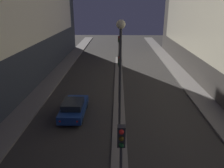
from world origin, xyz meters
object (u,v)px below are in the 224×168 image
traffic_light_mid (119,69)px  car_left_lane (74,108)px  traffic_light_far (119,45)px  traffic_light_near (121,154)px  street_lamp (120,62)px

traffic_light_mid → car_left_lane: size_ratio=1.04×
traffic_light_far → car_left_lane: 16.07m
traffic_light_mid → traffic_light_far: same height
traffic_light_far → car_left_lane: traffic_light_far is taller
traffic_light_near → car_left_lane: bearing=112.2°
traffic_light_far → car_left_lane: (-3.93, -15.33, -2.80)m
traffic_light_far → car_left_lane: size_ratio=1.04×
traffic_light_near → street_lamp: street_lamp is taller
traffic_light_far → street_lamp: bearing=-90.0°
car_left_lane → street_lamp: bearing=-43.7°
traffic_light_near → car_left_lane: size_ratio=1.04×
street_lamp → car_left_lane: size_ratio=1.83×
traffic_light_near → traffic_light_mid: size_ratio=1.00×
traffic_light_far → street_lamp: size_ratio=0.57×
traffic_light_far → traffic_light_mid: bearing=-90.0°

